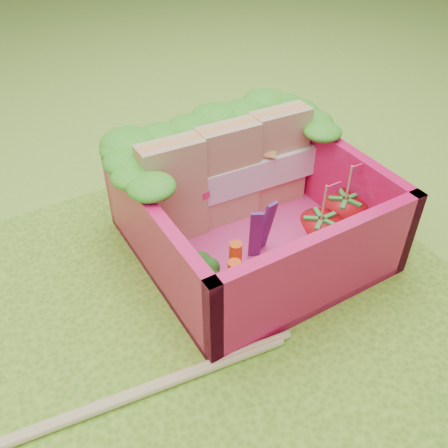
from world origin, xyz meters
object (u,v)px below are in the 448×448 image
sandwich_stack (229,175)px  chopsticks (36,431)px  bento_box (252,210)px  broccoli (200,274)px  strawberry_right (342,217)px  strawberry_left (319,235)px

sandwich_stack → chopsticks: (-1.46, -0.81, -0.35)m
bento_box → chopsticks: bento_box is taller
broccoli → chopsticks: bearing=-164.0°
sandwich_stack → strawberry_right: size_ratio=2.36×
bento_box → strawberry_left: bento_box is taller
broccoli → sandwich_stack: bearing=47.2°
bento_box → chopsticks: bearing=-159.5°
sandwich_stack → bento_box: bearing=-91.0°
bento_box → broccoli: bearing=-151.4°
sandwich_stack → strawberry_right: 0.73m
strawberry_right → chopsticks: strawberry_right is taller
broccoli → chopsticks: size_ratio=0.13×
strawberry_left → bento_box: bearing=133.1°
bento_box → strawberry_right: (0.50, -0.24, -0.09)m
chopsticks → broccoli: bearing=16.0°
strawberry_right → strawberry_left: bearing=-166.7°
bento_box → broccoli: size_ratio=4.15×
strawberry_right → chopsticks: bearing=-171.2°
bento_box → broccoli: bento_box is taller
strawberry_right → bento_box: bearing=154.1°
strawberry_right → sandwich_stack: bearing=134.1°
bento_box → strawberry_left: 0.42m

